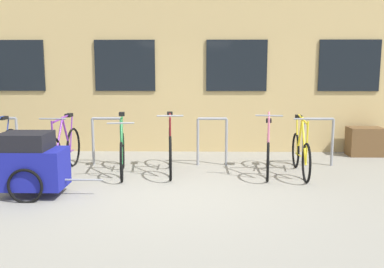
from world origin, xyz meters
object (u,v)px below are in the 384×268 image
object	(u,v)px
bicycle_green	(122,153)
planter_box	(365,142)
bicycle_purple	(64,150)
bike_trailer	(32,163)
bicycle_pink	(268,152)
bicycle_maroon	(170,150)
bicycle_yellow	(301,153)

from	to	relation	value
bicycle_green	planter_box	world-z (taller)	bicycle_green
bicycle_purple	bike_trailer	size ratio (longest dim) A/B	1.24
bicycle_pink	bicycle_maroon	world-z (taller)	bicycle_pink
bicycle_purple	bicycle_green	world-z (taller)	bicycle_green
bike_trailer	bicycle_maroon	bearing A→B (deg)	37.17
bicycle_maroon	bicycle_purple	bearing A→B (deg)	-179.08
bicycle_pink	bicycle_green	xyz separation A→B (m)	(-2.55, -0.09, 0.00)
bicycle_purple	bike_trailer	bearing A→B (deg)	-90.48
bicycle_maroon	bicycle_yellow	bearing A→B (deg)	-1.36
bicycle_maroon	bike_trailer	world-z (taller)	bicycle_maroon
bicycle_purple	bicycle_yellow	size ratio (longest dim) A/B	1.04
bicycle_yellow	planter_box	xyz separation A→B (m)	(1.72, 1.58, -0.08)
bicycle_purple	bicycle_pink	bearing A→B (deg)	0.08
planter_box	bicycle_green	bearing A→B (deg)	-161.27
bicycle_maroon	bike_trailer	size ratio (longest dim) A/B	1.17
bicycle_yellow	bike_trailer	size ratio (longest dim) A/B	1.19
bicycle_maroon	bicycle_yellow	size ratio (longest dim) A/B	0.99
bike_trailer	bicycle_pink	bearing A→B (deg)	21.30
bicycle_purple	bicycle_green	size ratio (longest dim) A/B	1.10
planter_box	bicycle_yellow	bearing A→B (deg)	-137.33
bicycle_pink	bicycle_green	distance (m)	2.55
bike_trailer	bicycle_green	bearing A→B (deg)	51.29
planter_box	bicycle_pink	bearing A→B (deg)	-145.78
bicycle_maroon	bicycle_green	distance (m)	0.84
bike_trailer	planter_box	distance (m)	6.60
bicycle_maroon	bicycle_yellow	world-z (taller)	bicycle_maroon
bicycle_yellow	bicycle_green	bearing A→B (deg)	-178.94
bike_trailer	planter_box	bearing A→B (deg)	26.67
bicycle_purple	bike_trailer	distance (m)	1.41
bicycle_pink	bicycle_maroon	size ratio (longest dim) A/B	0.98
bicycle_green	bike_trailer	xyz separation A→B (m)	(-1.06, -1.32, 0.11)
planter_box	bicycle_maroon	bearing A→B (deg)	-159.11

